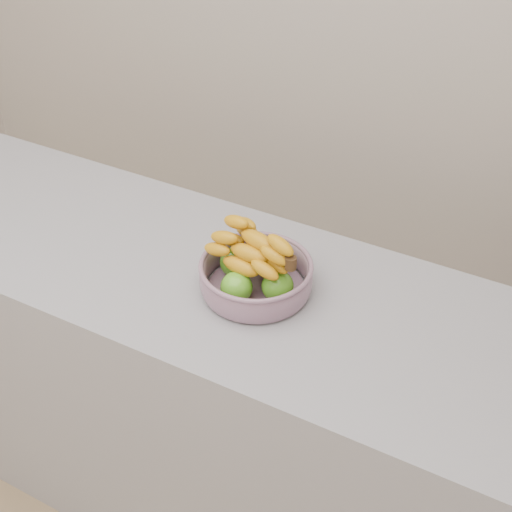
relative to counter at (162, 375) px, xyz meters
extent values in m
cube|color=gray|center=(0.00, 0.00, 0.00)|extent=(2.00, 0.60, 0.90)
cylinder|color=#8791A2|center=(0.31, 0.00, 0.46)|extent=(0.23, 0.23, 0.01)
torus|color=#8791A2|center=(0.31, 0.00, 0.52)|extent=(0.27, 0.27, 0.01)
sphere|color=#55A41C|center=(0.30, -0.06, 0.50)|extent=(0.07, 0.07, 0.07)
sphere|color=#55A41C|center=(0.38, -0.02, 0.50)|extent=(0.07, 0.07, 0.07)
sphere|color=#55A41C|center=(0.33, 0.06, 0.50)|extent=(0.07, 0.07, 0.07)
sphere|color=#55A41C|center=(0.25, 0.02, 0.50)|extent=(0.07, 0.07, 0.07)
ellipsoid|color=yellow|center=(0.29, -0.04, 0.54)|extent=(0.17, 0.06, 0.04)
ellipsoid|color=yellow|center=(0.30, 0.00, 0.54)|extent=(0.17, 0.08, 0.04)
ellipsoid|color=yellow|center=(0.31, 0.04, 0.54)|extent=(0.17, 0.10, 0.04)
ellipsoid|color=yellow|center=(0.31, -0.02, 0.57)|extent=(0.17, 0.05, 0.04)
ellipsoid|color=yellow|center=(0.32, 0.02, 0.57)|extent=(0.17, 0.11, 0.04)
ellipsoid|color=yellow|center=(0.32, 0.00, 0.60)|extent=(0.17, 0.08, 0.04)
cylinder|color=#3A2612|center=(0.41, -0.02, 0.58)|extent=(0.03, 0.03, 0.03)
camera|label=1|loc=(0.93, -1.14, 1.54)|focal=50.00mm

